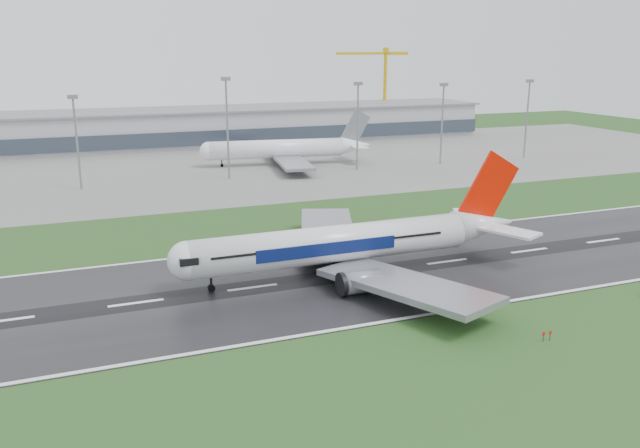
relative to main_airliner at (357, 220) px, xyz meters
name	(u,v)px	position (x,y,z in m)	size (l,w,h in m)	color
ground	(447,262)	(19.51, -0.77, -10.39)	(520.00, 520.00, 0.00)	#1E4318
runway	(447,262)	(19.51, -0.77, -10.34)	(400.00, 45.00, 0.10)	black
apron	(267,163)	(19.51, 124.23, -10.35)	(400.00, 130.00, 0.08)	slate
terminal	(229,126)	(19.51, 184.23, -2.89)	(240.00, 36.00, 15.00)	#94969E
main_airliner	(357,220)	(0.00, 0.00, 0.00)	(69.71, 66.39, 20.58)	silver
parked_airliner	(284,139)	(24.49, 118.60, -0.88)	(64.37, 59.93, 18.87)	white
tower_crane	(385,90)	(106.23, 199.23, 10.80)	(42.76, 2.33, 42.37)	#C7A00A
floodmast_1	(77,145)	(-46.44, 99.23, 3.12)	(0.64, 0.64, 27.01)	gray
floodmast_2	(228,131)	(-0.75, 99.23, 5.36)	(0.64, 0.64, 31.49)	gray
floodmast_3	(357,128)	(45.22, 99.23, 4.20)	(0.64, 0.64, 29.19)	gray
floodmast_4	(442,126)	(79.20, 99.23, 3.75)	(0.64, 0.64, 28.27)	gray
floodmast_5	(527,121)	(117.09, 99.23, 4.08)	(0.64, 0.64, 28.94)	gray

